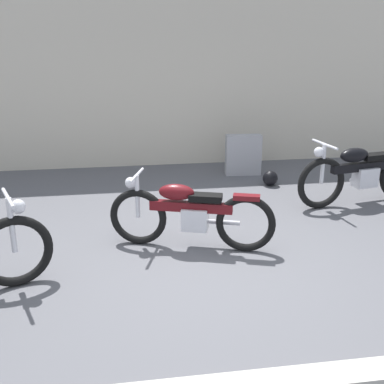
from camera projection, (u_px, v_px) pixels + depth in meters
name	position (u px, v px, depth m)	size (l,w,h in m)	color
ground_plane	(200.00, 266.00, 5.17)	(40.00, 40.00, 0.00)	#56565B
building_wall	(161.00, 78.00, 8.68)	(18.00, 0.30, 3.20)	beige
stone_marker	(243.00, 155.00, 8.34)	(0.61, 0.20, 0.71)	#9E9EA3
helmet	(270.00, 178.00, 7.81)	(0.25, 0.25, 0.25)	black
motorcycle_maroon	(190.00, 214.00, 5.50)	(1.87, 0.79, 0.87)	black
motorcycle_black	(362.00, 173.00, 6.92)	(2.11, 0.67, 0.95)	black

